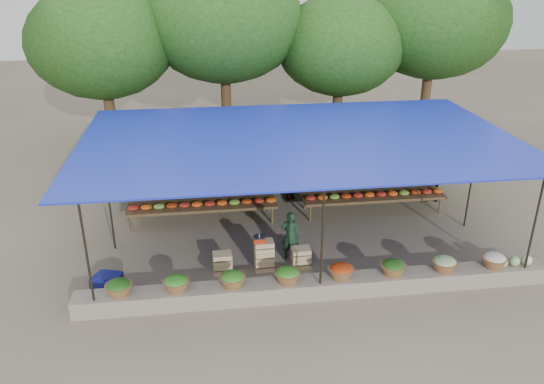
{
  "coord_description": "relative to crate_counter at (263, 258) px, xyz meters",
  "views": [
    {
      "loc": [
        -2.34,
        -12.49,
        6.87
      ],
      "look_at": [
        -0.65,
        0.2,
        1.27
      ],
      "focal_mm": 35.0,
      "sensor_mm": 36.0,
      "label": 1
    }
  ],
  "objects": [
    {
      "name": "blue_crate_back",
      "position": [
        -3.58,
        -0.3,
        -0.14
      ],
      "size": [
        0.65,
        0.55,
        0.34
      ],
      "primitive_type": "cube",
      "rotation": [
        0.0,
        0.0,
        -0.3
      ],
      "color": "navy",
      "rests_on": "ground"
    },
    {
      "name": "fruit_table_left",
      "position": [
        -1.39,
        2.88,
        0.3
      ],
      "size": [
        4.21,
        0.95,
        0.93
      ],
      "color": "#4A371D",
      "rests_on": "ground"
    },
    {
      "name": "tree_row",
      "position": [
        1.6,
        7.61,
        4.39
      ],
      "size": [
        16.51,
        5.5,
        7.12
      ],
      "color": "#362913",
      "rests_on": "ground"
    },
    {
      "name": "crate_counter",
      "position": [
        0.0,
        0.0,
        0.0
      ],
      "size": [
        2.36,
        0.35,
        0.77
      ],
      "color": "tan",
      "rests_on": "ground"
    },
    {
      "name": "vendor_seated",
      "position": [
        0.73,
        0.39,
        0.34
      ],
      "size": [
        0.56,
        0.47,
        1.31
      ],
      "primitive_type": "imported",
      "rotation": [
        0.0,
        0.0,
        2.75
      ],
      "color": "#17341F",
      "rests_on": "ground"
    },
    {
      "name": "blue_crate_front",
      "position": [
        -3.74,
        -0.32,
        -0.17
      ],
      "size": [
        0.54,
        0.47,
        0.27
      ],
      "primitive_type": "cube",
      "rotation": [
        0.0,
        0.0,
        -0.39
      ],
      "color": "navy",
      "rests_on": "ground"
    },
    {
      "name": "customer_right",
      "position": [
        5.71,
        3.4,
        0.54
      ],
      "size": [
        1.07,
        0.65,
        1.7
      ],
      "primitive_type": "imported",
      "rotation": [
        0.0,
        0.0,
        -0.25
      ],
      "color": "slate",
      "rests_on": "ground"
    },
    {
      "name": "customer_mid",
      "position": [
        1.34,
        4.0,
        0.44
      ],
      "size": [
        1.11,
        0.89,
        1.51
      ],
      "primitive_type": "imported",
      "rotation": [
        0.0,
        0.0,
        0.4
      ],
      "color": "slate",
      "rests_on": "ground"
    },
    {
      "name": "weighing_scale",
      "position": [
        -0.09,
        -0.0,
        0.53
      ],
      "size": [
        0.29,
        0.29,
        0.31
      ],
      "color": "red",
      "rests_on": "crate_counter"
    },
    {
      "name": "stone_curb",
      "position": [
        1.1,
        -1.22,
        -0.11
      ],
      "size": [
        10.6,
        0.55,
        0.4
      ],
      "primitive_type": "cube",
      "color": "#706959",
      "rests_on": "ground"
    },
    {
      "name": "customer_left",
      "position": [
        -2.55,
        3.69,
        0.48
      ],
      "size": [
        0.93,
        0.83,
        1.58
      ],
      "primitive_type": "imported",
      "rotation": [
        0.0,
        0.0,
        -0.35
      ],
      "color": "slate",
      "rests_on": "ground"
    },
    {
      "name": "ground",
      "position": [
        1.1,
        1.53,
        -0.31
      ],
      "size": [
        60.0,
        60.0,
        0.0
      ],
      "primitive_type": "plane",
      "color": "#635D49",
      "rests_on": "ground"
    },
    {
      "name": "produce_baskets",
      "position": [
        1.0,
        -1.22,
        0.25
      ],
      "size": [
        8.98,
        0.58,
        0.34
      ],
      "color": "brown",
      "rests_on": "stone_curb"
    },
    {
      "name": "netting_backdrop",
      "position": [
        1.1,
        4.68,
        0.94
      ],
      "size": [
        10.6,
        0.06,
        2.5
      ],
      "primitive_type": "cube",
      "color": "#1A4A1C",
      "rests_on": "ground"
    },
    {
      "name": "stall_canopy",
      "position": [
        1.1,
        1.59,
        2.37
      ],
      "size": [
        10.8,
        6.6,
        2.82
      ],
      "color": "black",
      "rests_on": "ground"
    },
    {
      "name": "fruit_table_right",
      "position": [
        3.61,
        2.88,
        0.3
      ],
      "size": [
        4.21,
        0.95,
        0.93
      ],
      "color": "#4A371D",
      "rests_on": "ground"
    }
  ]
}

